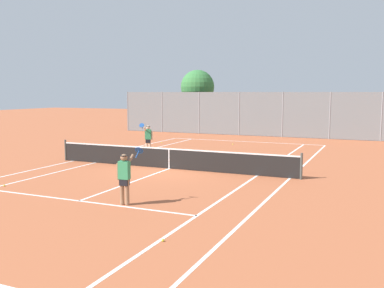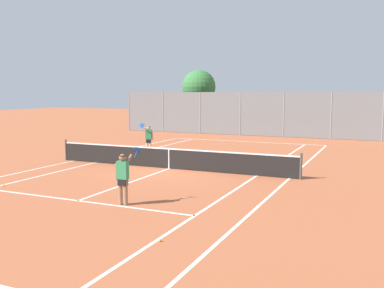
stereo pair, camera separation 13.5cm
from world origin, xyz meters
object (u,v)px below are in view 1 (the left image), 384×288
at_px(player_far_left, 148,137).
at_px(loose_tennis_ball_2, 162,143).
at_px(loose_tennis_ball_4, 163,240).
at_px(player_near_side, 125,176).
at_px(tennis_net, 169,158).
at_px(loose_tennis_ball_0, 4,186).
at_px(tree_behind_left, 197,88).
at_px(loose_tennis_ball_1, 120,158).
at_px(loose_tennis_ball_3, 233,144).

height_order(player_far_left, loose_tennis_ball_2, player_far_left).
bearing_deg(player_far_left, loose_tennis_ball_4, -58.99).
relative_size(player_near_side, loose_tennis_ball_4, 26.88).
height_order(tennis_net, loose_tennis_ball_0, tennis_net).
bearing_deg(tree_behind_left, loose_tennis_ball_1, -80.72).
xyz_separation_m(player_far_left, loose_tennis_ball_1, (-0.51, -2.11, -0.89)).
bearing_deg(player_far_left, loose_tennis_ball_1, -103.57).
bearing_deg(loose_tennis_ball_4, player_near_side, 136.86).
bearing_deg(loose_tennis_ball_1, loose_tennis_ball_2, 99.51).
height_order(player_far_left, loose_tennis_ball_3, player_far_left).
height_order(tennis_net, tree_behind_left, tree_behind_left).
xyz_separation_m(player_far_left, tree_behind_left, (-3.25, 14.67, 2.97)).
distance_m(loose_tennis_ball_1, tree_behind_left, 17.44).
bearing_deg(tree_behind_left, loose_tennis_ball_4, -68.37).
xyz_separation_m(player_near_side, loose_tennis_ball_2, (-6.58, 14.85, -0.89)).
bearing_deg(loose_tennis_ball_0, tree_behind_left, 96.13).
bearing_deg(tennis_net, loose_tennis_ball_1, 155.21).
height_order(player_near_side, loose_tennis_ball_0, player_near_side).
relative_size(player_far_left, loose_tennis_ball_3, 26.88).
distance_m(tennis_net, player_near_side, 6.42).
xyz_separation_m(player_far_left, loose_tennis_ball_4, (7.53, -12.53, -0.89)).
bearing_deg(player_far_left, player_near_side, -64.00).
xyz_separation_m(player_near_side, loose_tennis_ball_0, (-5.55, 0.41, -0.89)).
height_order(player_far_left, loose_tennis_ball_1, player_far_left).
bearing_deg(loose_tennis_ball_1, tennis_net, -24.79).
relative_size(loose_tennis_ball_0, tree_behind_left, 0.01).
bearing_deg(loose_tennis_ball_4, loose_tennis_ball_1, 127.67).
bearing_deg(loose_tennis_ball_3, loose_tennis_ball_4, -76.50).
distance_m(loose_tennis_ball_4, tree_behind_left, 29.52).
relative_size(loose_tennis_ball_2, loose_tennis_ball_4, 1.00).
relative_size(loose_tennis_ball_0, loose_tennis_ball_3, 1.00).
bearing_deg(loose_tennis_ball_2, loose_tennis_ball_1, -80.49).
bearing_deg(loose_tennis_ball_1, player_far_left, 76.43).
xyz_separation_m(player_far_left, loose_tennis_ball_0, (-0.64, -9.67, -0.89)).
distance_m(loose_tennis_ball_2, loose_tennis_ball_4, 19.59).
height_order(tennis_net, loose_tennis_ball_3, tennis_net).
bearing_deg(tree_behind_left, player_far_left, -77.50).
distance_m(loose_tennis_ball_0, loose_tennis_ball_1, 7.56).
height_order(loose_tennis_ball_2, tree_behind_left, tree_behind_left).
relative_size(player_far_left, loose_tennis_ball_1, 26.88).
height_order(player_far_left, loose_tennis_ball_4, player_far_left).
xyz_separation_m(loose_tennis_ball_2, loose_tennis_ball_4, (9.20, -17.30, 0.00)).
bearing_deg(player_near_side, loose_tennis_ball_4, -43.14).
xyz_separation_m(loose_tennis_ball_1, loose_tennis_ball_4, (8.04, -10.42, 0.00)).
bearing_deg(player_near_side, tennis_net, 104.58).
height_order(loose_tennis_ball_1, tree_behind_left, tree_behind_left).
xyz_separation_m(tennis_net, loose_tennis_ball_2, (-4.97, 8.64, -0.48)).
bearing_deg(tennis_net, player_far_left, 130.44).
bearing_deg(loose_tennis_ball_3, loose_tennis_ball_0, -103.55).
height_order(loose_tennis_ball_3, loose_tennis_ball_4, same).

